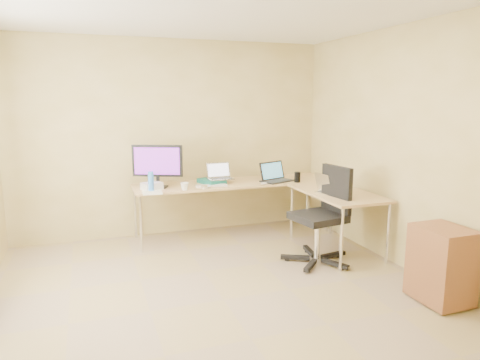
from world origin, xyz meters
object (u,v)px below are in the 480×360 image
object	(u,v)px
laptop_return	(329,185)
mug	(185,186)
monitor	(158,166)
cabinet	(442,264)
desk_main	(234,208)
laptop_center	(220,171)
keyboard	(211,186)
desk_return	(336,221)
laptop_black	(277,172)
office_chair	(318,220)
water_bottle	(151,181)
desk_fan	(151,172)

from	to	relation	value
laptop_return	mug	bearing A→B (deg)	52.10
monitor	cabinet	xyz separation A→B (m)	(2.14, -2.51, -0.64)
desk_main	laptop_center	world-z (taller)	laptop_center
desk_main	monitor	world-z (taller)	monitor
keyboard	desk_return	bearing A→B (deg)	-24.11
laptop_return	laptop_black	bearing A→B (deg)	4.55
monitor	laptop_center	size ratio (longest dim) A/B	1.93
office_chair	cabinet	distance (m)	1.38
monitor	water_bottle	size ratio (longest dim) A/B	2.63
desk_main	monitor	xyz separation A→B (m)	(-1.01, -0.03, 0.64)
laptop_black	laptop_return	bearing A→B (deg)	-93.57
desk_main	laptop_black	distance (m)	0.77
laptop_black	monitor	bearing A→B (deg)	154.42
water_bottle	desk_fan	bearing A→B (deg)	80.82
water_bottle	cabinet	size ratio (longest dim) A/B	0.35
laptop_return	office_chair	distance (m)	0.51
cabinet	desk_fan	bearing A→B (deg)	127.99
keyboard	desk_fan	distance (m)	0.81
monitor	office_chair	distance (m)	2.07
laptop_return	cabinet	xyz separation A→B (m)	(0.29, -1.50, -0.47)
monitor	desk_fan	world-z (taller)	monitor
laptop_return	keyboard	bearing A→B (deg)	41.97
desk_return	monitor	bearing A→B (deg)	153.93
mug	cabinet	distance (m)	2.94
desk_main	laptop_black	bearing A→B (deg)	-15.38
desk_return	keyboard	bearing A→B (deg)	148.65
desk_return	office_chair	xyz separation A→B (m)	(-0.42, -0.29, 0.14)
laptop_black	office_chair	size ratio (longest dim) A/B	0.38
monitor	water_bottle	xyz separation A→B (m)	(-0.12, -0.20, -0.15)
laptop_return	office_chair	size ratio (longest dim) A/B	0.27
water_bottle	laptop_black	bearing A→B (deg)	2.44
cabinet	desk_main	bearing A→B (deg)	113.25
laptop_center	office_chair	size ratio (longest dim) A/B	0.30
desk_main	laptop_center	xyz separation A→B (m)	(-0.20, -0.03, 0.53)
mug	desk_return	bearing A→B (deg)	-22.37
mug	laptop_return	world-z (taller)	laptop_return
desk_main	mug	world-z (taller)	mug
mug	water_bottle	distance (m)	0.41
desk_fan	laptop_black	bearing A→B (deg)	11.14
water_bottle	cabinet	xyz separation A→B (m)	(2.25, -2.31, -0.49)
desk_main	cabinet	distance (m)	2.77
monitor	laptop_return	distance (m)	2.11
monitor	desk_fan	xyz separation A→B (m)	(-0.05, 0.22, -0.11)
laptop_black	desk_fan	xyz separation A→B (m)	(-1.62, 0.35, 0.03)
water_bottle	office_chair	size ratio (longest dim) A/B	0.22
laptop_return	cabinet	world-z (taller)	laptop_return
monitor	laptop_return	bearing A→B (deg)	-4.37
laptop_black	laptop_center	bearing A→B (deg)	149.98
desk_fan	laptop_return	bearing A→B (deg)	-9.59
desk_return	monitor	distance (m)	2.30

